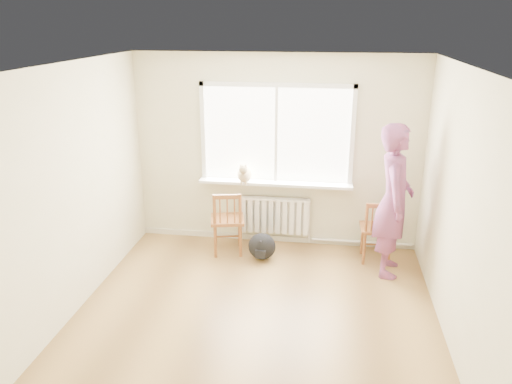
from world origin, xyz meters
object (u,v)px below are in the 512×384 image
at_px(chair_left, 227,222).
at_px(backpack, 262,246).
at_px(cat, 245,174).
at_px(person, 394,201).
at_px(chair_right, 377,231).

distance_m(chair_left, backpack, 0.58).
xyz_separation_m(chair_left, cat, (0.19, 0.32, 0.61)).
relative_size(chair_left, person, 0.47).
distance_m(cat, backpack, 1.03).
relative_size(cat, backpack, 1.24).
height_order(chair_right, person, person).
height_order(cat, backpack, cat).
bearing_deg(chair_right, chair_left, -0.38).
xyz_separation_m(chair_left, person, (2.16, -0.21, 0.51)).
distance_m(chair_left, person, 2.23).
relative_size(chair_right, person, 0.45).
relative_size(chair_left, backpack, 2.45).
height_order(chair_right, backpack, chair_right).
bearing_deg(cat, backpack, -57.10).
distance_m(chair_left, cat, 0.72).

